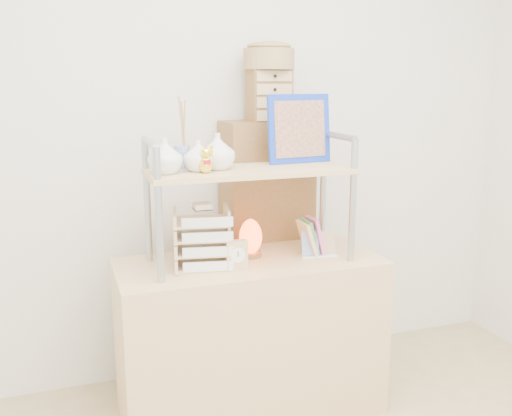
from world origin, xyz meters
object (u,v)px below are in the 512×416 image
at_px(desk, 250,337).
at_px(cabinet, 267,250).
at_px(letter_tray, 203,241).
at_px(salt_lamp, 250,238).

xyz_separation_m(desk, cabinet, (0.22, 0.37, 0.30)).
relative_size(cabinet, letter_tray, 4.75).
xyz_separation_m(cabinet, salt_lamp, (-0.20, -0.31, 0.17)).
bearing_deg(desk, salt_lamp, 69.98).
relative_size(desk, salt_lamp, 6.71).
relative_size(desk, letter_tray, 4.22).
relative_size(desk, cabinet, 0.89).
height_order(cabinet, letter_tray, cabinet).
xyz_separation_m(desk, salt_lamp, (0.02, 0.06, 0.47)).
xyz_separation_m(desk, letter_tray, (-0.22, -0.00, 0.49)).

